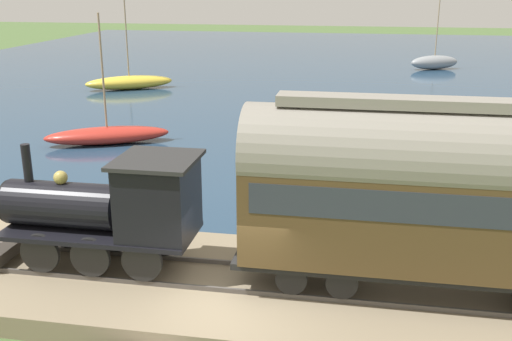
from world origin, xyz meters
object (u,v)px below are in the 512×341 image
(steam_locomotive, at_px, (114,206))
(sailboat_gray, at_px, (434,62))
(rowboat_far_out, at_px, (403,163))
(rowboat_mid_harbor, at_px, (448,211))
(passenger_coach, at_px, (442,189))
(sailboat_yellow, at_px, (129,82))
(sailboat_red, at_px, (107,135))

(steam_locomotive, height_order, sailboat_gray, sailboat_gray)
(sailboat_gray, distance_m, rowboat_far_out, 32.08)
(rowboat_far_out, xyz_separation_m, rowboat_mid_harbor, (-5.54, -1.22, -0.03))
(rowboat_far_out, height_order, rowboat_mid_harbor, rowboat_far_out)
(steam_locomotive, bearing_deg, rowboat_mid_harbor, -53.26)
(sailboat_gray, xyz_separation_m, rowboat_far_out, (-31.76, 4.45, -0.48))
(passenger_coach, bearing_deg, rowboat_mid_harbor, -10.23)
(sailboat_yellow, distance_m, rowboat_far_out, 25.52)
(sailboat_red, xyz_separation_m, rowboat_mid_harbor, (-6.98, -15.62, -0.29))
(steam_locomotive, distance_m, passenger_coach, 8.06)
(sailboat_yellow, bearing_deg, passenger_coach, -175.95)
(sailboat_yellow, distance_m, rowboat_mid_harbor, 30.26)
(steam_locomotive, height_order, sailboat_yellow, sailboat_yellow)
(steam_locomotive, bearing_deg, sailboat_red, 24.63)
(sailboat_yellow, relative_size, rowboat_mid_harbor, 2.91)
(sailboat_yellow, bearing_deg, steam_locomotive, 171.71)
(sailboat_red, bearing_deg, sailboat_yellow, -6.71)
(sailboat_gray, height_order, rowboat_mid_harbor, sailboat_gray)
(steam_locomotive, xyz_separation_m, rowboat_far_out, (12.44, -8.03, -2.14))
(sailboat_red, height_order, rowboat_mid_harbor, sailboat_red)
(sailboat_gray, relative_size, rowboat_mid_harbor, 3.61)
(passenger_coach, relative_size, sailboat_red, 1.49)
(sailboat_gray, bearing_deg, rowboat_mid_harbor, 150.83)
(sailboat_yellow, xyz_separation_m, rowboat_mid_harbor, (-22.25, -20.50, -0.36))
(passenger_coach, distance_m, sailboat_red, 20.18)
(sailboat_red, height_order, rowboat_far_out, sailboat_red)
(passenger_coach, xyz_separation_m, sailboat_gray, (44.21, -4.48, -2.61))
(passenger_coach, height_order, sailboat_gray, sailboat_gray)
(passenger_coach, bearing_deg, sailboat_yellow, 33.43)
(steam_locomotive, xyz_separation_m, sailboat_gray, (44.21, -12.48, -1.66))
(steam_locomotive, bearing_deg, passenger_coach, -90.00)
(sailboat_yellow, xyz_separation_m, sailboat_red, (-15.27, -4.88, -0.07))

